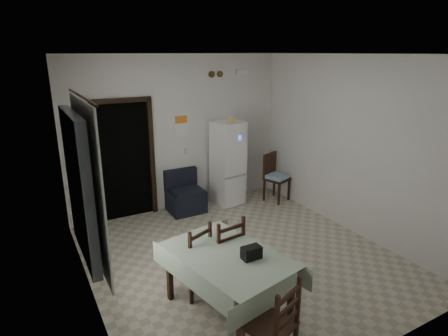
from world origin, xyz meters
name	(u,v)px	position (x,y,z in m)	size (l,w,h in m)	color
ground	(240,256)	(0.00, 0.00, 0.00)	(4.50, 4.50, 0.00)	#B8AF96
ceiling	(243,54)	(0.00, 0.00, 2.90)	(4.20, 4.50, 0.02)	white
wall_back	(179,134)	(0.00, 2.25, 1.45)	(4.20, 0.02, 2.90)	silver
wall_front	(376,227)	(0.00, -2.25, 1.45)	(4.20, 0.02, 2.90)	silver
wall_left	(82,190)	(-2.10, 0.00, 1.45)	(0.02, 4.50, 2.90)	silver
wall_right	(350,146)	(2.10, 0.00, 1.45)	(0.02, 4.50, 2.90)	silver
doorway	(122,158)	(-1.05, 2.45, 1.06)	(1.06, 0.52, 2.22)	black
window_recess	(79,187)	(-2.15, -0.20, 1.55)	(0.10, 1.20, 1.60)	silver
curtain	(90,186)	(-2.04, -0.20, 1.55)	(0.02, 1.45, 1.85)	silver
curtain_rod	(81,96)	(-2.03, -0.20, 2.50)	(0.02, 0.02, 1.60)	black
calendar	(181,125)	(0.05, 2.24, 1.62)	(0.28, 0.02, 0.40)	white
calendar_image	(181,119)	(0.05, 2.23, 1.72)	(0.24, 0.01, 0.14)	orange
light_switch	(187,151)	(0.15, 2.24, 1.10)	(0.08, 0.02, 0.12)	beige
vent_left	(212,74)	(0.70, 2.23, 2.52)	(0.12, 0.12, 0.03)	#523B21
vent_right	(220,74)	(0.88, 2.23, 2.52)	(0.12, 0.12, 0.03)	#523B21
emergency_light	(242,72)	(1.35, 2.21, 2.55)	(0.25, 0.07, 0.09)	white
fridge	(228,163)	(0.89, 1.93, 0.83)	(0.54, 0.54, 1.65)	white
tan_cone	(231,118)	(0.91, 1.84, 1.73)	(0.20, 0.20, 0.16)	tan
navy_seat	(186,192)	(-0.03, 1.93, 0.39)	(0.65, 0.63, 0.78)	black
corner_chair	(277,178)	(1.81, 1.53, 0.49)	(0.42, 0.42, 0.97)	black
dining_table	(227,283)	(-0.78, -0.98, 0.38)	(0.96, 1.46, 0.76)	#ACC1A5
black_bag	(251,253)	(-0.60, -1.18, 0.83)	(0.21, 0.13, 0.14)	black
dining_chair_far_left	(190,258)	(-0.99, -0.42, 0.48)	(0.41, 0.41, 0.96)	black
dining_chair_far_right	(222,251)	(-0.59, -0.51, 0.50)	(0.43, 0.43, 1.01)	black
dining_chair_near_head	(270,324)	(-0.83, -1.87, 0.50)	(0.42, 0.42, 0.99)	black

